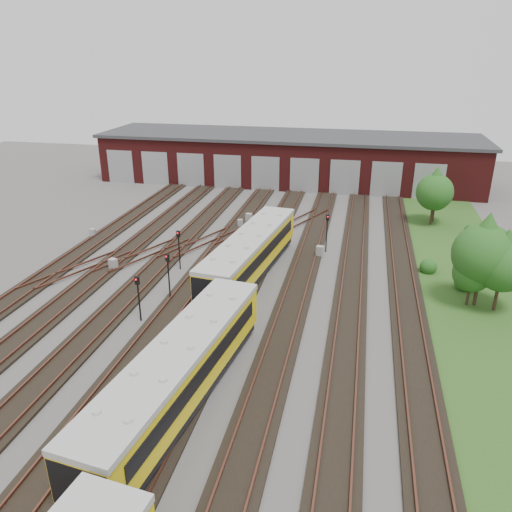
# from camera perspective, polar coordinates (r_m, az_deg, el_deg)

# --- Properties ---
(ground) EXTENTS (120.00, 120.00, 0.00)m
(ground) POSITION_cam_1_polar(r_m,az_deg,el_deg) (33.92, -6.92, -7.49)
(ground) COLOR #4E4C48
(ground) RESTS_ON ground
(track_network) EXTENTS (30.40, 70.00, 0.33)m
(track_network) POSITION_cam_1_polar(r_m,az_deg,el_deg) (34.40, -6.88, -6.82)
(track_network) COLOR black
(track_network) RESTS_ON ground
(maintenance_shed) EXTENTS (51.00, 12.50, 6.35)m
(maintenance_shed) POSITION_cam_1_polar(r_m,az_deg,el_deg) (69.71, 3.69, 11.17)
(maintenance_shed) COLOR #4F1314
(maintenance_shed) RESTS_ON ground
(grass_verge) EXTENTS (8.00, 55.00, 0.05)m
(grass_verge) POSITION_cam_1_polar(r_m,az_deg,el_deg) (42.17, 23.27, -2.98)
(grass_verge) COLOR #244D19
(grass_verge) RESTS_ON ground
(metro_train) EXTENTS (4.73, 47.77, 3.21)m
(metro_train) POSITION_cam_1_polar(r_m,az_deg,el_deg) (25.82, -8.74, -13.01)
(metro_train) COLOR black
(metro_train) RESTS_ON ground
(signal_mast_0) EXTENTS (0.31, 0.30, 3.26)m
(signal_mast_0) POSITION_cam_1_polar(r_m,az_deg,el_deg) (33.74, -13.31, -4.08)
(signal_mast_0) COLOR black
(signal_mast_0) RESTS_ON ground
(signal_mast_1) EXTENTS (0.31, 0.30, 3.58)m
(signal_mast_1) POSITION_cam_1_polar(r_m,az_deg,el_deg) (36.10, -9.99, -1.68)
(signal_mast_1) COLOR black
(signal_mast_1) RESTS_ON ground
(signal_mast_2) EXTENTS (0.28, 0.26, 3.37)m
(signal_mast_2) POSITION_cam_1_polar(r_m,az_deg,el_deg) (41.10, -8.81, 1.27)
(signal_mast_2) COLOR black
(signal_mast_2) RESTS_ON ground
(signal_mast_3) EXTENTS (0.30, 0.29, 3.50)m
(signal_mast_3) POSITION_cam_1_polar(r_m,az_deg,el_deg) (44.64, 8.12, 3.15)
(signal_mast_3) COLOR black
(signal_mast_3) RESTS_ON ground
(relay_cabinet_0) EXTENTS (0.53, 0.44, 0.88)m
(relay_cabinet_0) POSITION_cam_1_polar(r_m,az_deg,el_deg) (50.81, -18.14, 2.50)
(relay_cabinet_0) COLOR #939597
(relay_cabinet_0) RESTS_ON ground
(relay_cabinet_1) EXTENTS (0.64, 0.60, 0.86)m
(relay_cabinet_1) POSITION_cam_1_polar(r_m,az_deg,el_deg) (51.06, -1.83, 3.73)
(relay_cabinet_1) COLOR #939597
(relay_cabinet_1) RESTS_ON ground
(relay_cabinet_2) EXTENTS (0.75, 0.68, 1.02)m
(relay_cabinet_2) POSITION_cam_1_polar(r_m,az_deg,el_deg) (42.66, -16.00, -0.95)
(relay_cabinet_2) COLOR #939597
(relay_cabinet_2) RESTS_ON ground
(relay_cabinet_3) EXTENTS (0.68, 0.59, 1.02)m
(relay_cabinet_3) POSITION_cam_1_polar(r_m,az_deg,el_deg) (52.45, -0.82, 4.35)
(relay_cabinet_3) COLOR #939597
(relay_cabinet_3) RESTS_ON ground
(relay_cabinet_4) EXTENTS (0.70, 0.62, 1.03)m
(relay_cabinet_4) POSITION_cam_1_polar(r_m,az_deg,el_deg) (43.98, 7.32, 0.50)
(relay_cabinet_4) COLOR #939597
(relay_cabinet_4) RESTS_ON ground
(tree_0) EXTENTS (3.70, 3.70, 6.14)m
(tree_0) POSITION_cam_1_polar(r_m,az_deg,el_deg) (54.00, 19.81, 7.34)
(tree_0) COLOR #352418
(tree_0) RESTS_ON ground
(tree_1) EXTENTS (3.00, 3.00, 4.98)m
(tree_1) POSITION_cam_1_polar(r_m,az_deg,el_deg) (55.12, 19.89, 6.81)
(tree_1) COLOR #352418
(tree_1) RESTS_ON ground
(tree_2) EXTENTS (4.20, 4.20, 6.96)m
(tree_2) POSITION_cam_1_polar(r_m,az_deg,el_deg) (37.23, 24.68, 0.93)
(tree_2) COLOR #352418
(tree_2) RESTS_ON ground
(tree_3) EXTENTS (2.66, 2.66, 4.40)m
(tree_3) POSITION_cam_1_polar(r_m,az_deg,el_deg) (37.63, 23.54, -1.37)
(tree_3) COLOR #352418
(tree_3) RESTS_ON ground
(tree_4) EXTENTS (3.66, 3.66, 6.07)m
(tree_4) POSITION_cam_1_polar(r_m,az_deg,el_deg) (37.28, 26.47, -0.32)
(tree_4) COLOR #352418
(tree_4) RESTS_ON ground
(bush_0) EXTENTS (1.37, 1.37, 1.37)m
(bush_0) POSITION_cam_1_polar(r_m,az_deg,el_deg) (42.93, 19.12, -0.94)
(bush_0) COLOR #164D16
(bush_0) RESTS_ON ground
(bush_1) EXTENTS (1.52, 1.52, 1.52)m
(bush_1) POSITION_cam_1_polar(r_m,az_deg,el_deg) (40.92, 22.79, -2.54)
(bush_1) COLOR #164D16
(bush_1) RESTS_ON ground
(bush_2) EXTENTS (1.34, 1.34, 1.34)m
(bush_2) POSITION_cam_1_polar(r_m,az_deg,el_deg) (53.16, 23.41, 2.87)
(bush_2) COLOR #164D16
(bush_2) RESTS_ON ground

